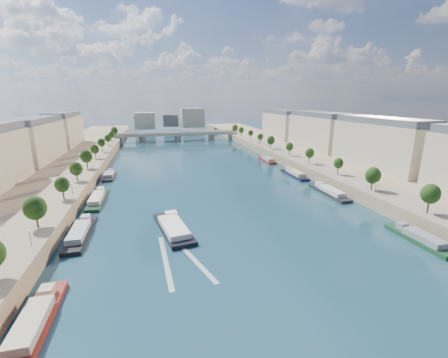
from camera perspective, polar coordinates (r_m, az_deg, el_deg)
ground at (r=148.27m, az=-3.84°, el=0.20°), size 700.00×700.00×0.00m
quay_left at (r=153.34m, az=-31.41°, el=-0.56°), size 44.00×520.00×5.00m
quay_right at (r=174.52m, az=20.13°, el=2.42°), size 44.00×520.00×5.00m
pave_left at (r=148.75m, az=-26.05°, el=0.73°), size 14.00×520.00×0.10m
pave_right at (r=166.21m, az=15.89°, el=3.07°), size 14.00×520.00×0.10m
trees_left at (r=149.13m, az=-25.39°, el=2.98°), size 4.80×268.80×8.26m
trees_right at (r=172.92m, az=13.83°, el=5.49°), size 4.80×268.80×8.26m
lamps_left at (r=137.67m, az=-25.19°, el=0.95°), size 0.36×200.36×4.28m
lamps_right at (r=167.87m, az=13.79°, el=4.28°), size 0.36×200.36×4.28m
buildings_left at (r=166.33m, az=-35.13°, el=4.90°), size 16.00×226.00×23.20m
buildings_right at (r=189.38m, az=21.83°, el=7.48°), size 16.00×226.00×23.20m
skyline at (r=362.59m, az=-9.50°, el=11.19°), size 79.00×42.00×22.00m
bridge at (r=283.92m, az=-8.79°, el=8.25°), size 112.00×12.00×8.15m
tour_barge at (r=91.25m, az=-9.63°, el=-9.14°), size 11.34×25.75×3.58m
wake at (r=76.77m, az=-8.63°, el=-14.75°), size 12.06×26.03×0.04m
moored_barges_left at (r=93.10m, az=-26.08°, el=-10.07°), size 5.00×160.00×3.60m
moored_barges_right at (r=124.97m, az=21.02°, el=-3.25°), size 5.00×163.74×3.60m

